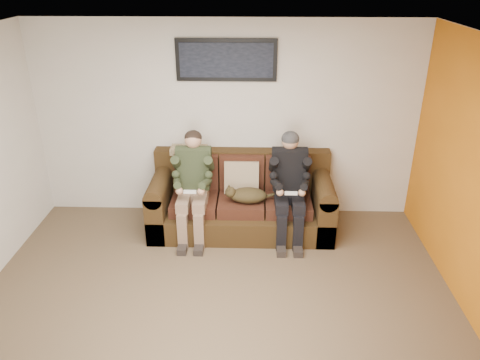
{
  "coord_description": "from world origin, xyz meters",
  "views": [
    {
      "loc": [
        0.36,
        -3.6,
        3.19
      ],
      "look_at": [
        0.21,
        1.2,
        0.95
      ],
      "focal_mm": 35.0,
      "sensor_mm": 36.0,
      "label": 1
    }
  ],
  "objects_px": {
    "person_right": "(290,180)",
    "framed_poster": "(226,60)",
    "sofa": "(241,201)",
    "cat": "(247,195)",
    "person_left": "(193,179)"
  },
  "relations": [
    {
      "from": "person_right",
      "to": "framed_poster",
      "type": "relative_size",
      "value": 1.06
    },
    {
      "from": "sofa",
      "to": "cat",
      "type": "distance_m",
      "value": 0.33
    },
    {
      "from": "person_left",
      "to": "person_right",
      "type": "distance_m",
      "value": 1.2
    },
    {
      "from": "framed_poster",
      "to": "cat",
      "type": "bearing_deg",
      "value": -66.59
    },
    {
      "from": "framed_poster",
      "to": "person_left",
      "type": "bearing_deg",
      "value": -124.53
    },
    {
      "from": "cat",
      "to": "framed_poster",
      "type": "relative_size",
      "value": 0.53
    },
    {
      "from": "person_left",
      "to": "framed_poster",
      "type": "distance_m",
      "value": 1.52
    },
    {
      "from": "cat",
      "to": "framed_poster",
      "type": "height_order",
      "value": "framed_poster"
    },
    {
      "from": "sofa",
      "to": "person_left",
      "type": "xyz_separation_m",
      "value": [
        -0.6,
        -0.19,
        0.39
      ]
    },
    {
      "from": "sofa",
      "to": "person_right",
      "type": "xyz_separation_m",
      "value": [
        0.6,
        -0.19,
        0.39
      ]
    },
    {
      "from": "person_right",
      "to": "framed_poster",
      "type": "xyz_separation_m",
      "value": [
        -0.8,
        0.58,
        1.35
      ]
    },
    {
      "from": "sofa",
      "to": "person_left",
      "type": "relative_size",
      "value": 1.76
    },
    {
      "from": "cat",
      "to": "framed_poster",
      "type": "xyz_separation_m",
      "value": [
        -0.27,
        0.63,
        1.54
      ]
    },
    {
      "from": "person_right",
      "to": "framed_poster",
      "type": "bearing_deg",
      "value": 144.1
    },
    {
      "from": "sofa",
      "to": "cat",
      "type": "bearing_deg",
      "value": -73.64
    }
  ]
}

